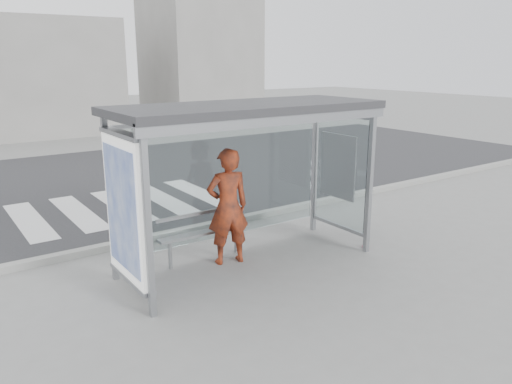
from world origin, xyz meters
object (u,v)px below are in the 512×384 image
(bus_shelter, at_px, (226,147))
(bench, at_px, (204,232))
(soda_can, at_px, (365,246))
(person, at_px, (228,207))

(bus_shelter, relative_size, bench, 2.64)
(bench, bearing_deg, bus_shelter, -74.48)
(soda_can, bearing_deg, bench, 156.60)
(bus_shelter, height_order, person, bus_shelter)
(bench, distance_m, soda_can, 2.92)
(bus_shelter, xyz_separation_m, soda_can, (2.50, -0.62, -1.95))
(person, distance_m, bench, 0.63)
(soda_can, bearing_deg, bus_shelter, 166.04)
(person, bearing_deg, bench, -34.74)
(bench, xyz_separation_m, soda_can, (2.64, -1.14, -0.47))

